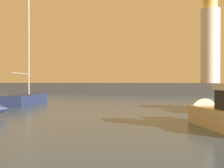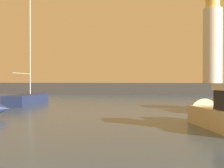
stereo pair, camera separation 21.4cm
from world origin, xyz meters
TOP-DOWN VIEW (x-y plane):
  - ground_plane at (0.00, 26.48)m, footprint 220.00×220.00m
  - breakwater at (0.00, 52.96)m, footprint 89.43×4.39m
  - lighthouse at (9.42, 52.96)m, footprint 3.48×3.48m
  - motorboat_2 at (5.19, 13.72)m, footprint 3.78×6.52m
  - sailboat_moored at (-12.43, 24.77)m, footprint 3.27×8.06m

SIDE VIEW (x-z plane):
  - ground_plane at x=0.00m, z-range 0.00..0.00m
  - sailboat_moored at x=-12.43m, z-range -6.00..7.18m
  - motorboat_2 at x=5.19m, z-range -0.60..2.00m
  - breakwater at x=0.00m, z-range 0.00..2.13m
  - lighthouse at x=9.42m, z-range 1.68..18.62m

